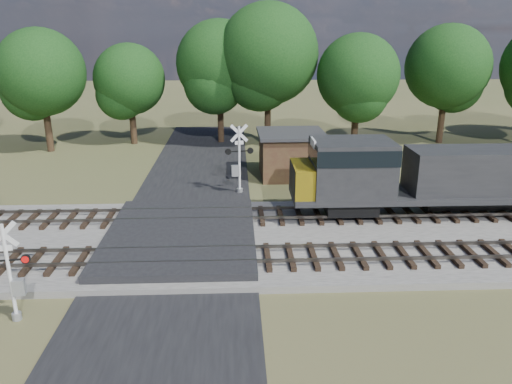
{
  "coord_description": "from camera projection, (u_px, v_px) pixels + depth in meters",
  "views": [
    {
      "loc": [
        2.67,
        -21.59,
        9.8
      ],
      "look_at": [
        3.66,
        2.0,
        2.05
      ],
      "focal_mm": 35.0,
      "sensor_mm": 36.0,
      "label": 1
    }
  ],
  "objects": [
    {
      "name": "road",
      "position": [
        180.0,
        247.0,
        23.44
      ],
      "size": [
        7.0,
        60.0,
        0.08
      ],
      "primitive_type": "cube",
      "color": "black",
      "rests_on": "ground"
    },
    {
      "name": "track_far",
      "position": [
        245.0,
        216.0,
        26.29
      ],
      "size": [
        140.0,
        2.6,
        0.33
      ],
      "color": "black",
      "rests_on": "ballast_bed"
    },
    {
      "name": "crossing_panel",
      "position": [
        181.0,
        237.0,
        23.82
      ],
      "size": [
        7.0,
        9.0,
        0.62
      ],
      "primitive_type": "cube",
      "color": "#262628",
      "rests_on": "ground"
    },
    {
      "name": "equipment_shed",
      "position": [
        291.0,
        154.0,
        34.43
      ],
      "size": [
        4.61,
        4.61,
        3.1
      ],
      "rotation": [
        0.0,
        0.0,
        0.01
      ],
      "color": "#41251B",
      "rests_on": "ground"
    },
    {
      "name": "crossing_signal_far",
      "position": [
        238.0,
        165.0,
        30.61
      ],
      "size": [
        1.75,
        0.44,
        4.36
      ],
      "rotation": [
        0.0,
        0.0,
        3.31
      ],
      "color": "silver",
      "rests_on": "ground"
    },
    {
      "name": "ground",
      "position": [
        180.0,
        248.0,
        23.45
      ],
      "size": [
        160.0,
        160.0,
        0.0
      ],
      "primitive_type": "plane",
      "color": "#4B532C",
      "rests_on": "ground"
    },
    {
      "name": "track_near",
      "position": [
        247.0,
        257.0,
        21.54
      ],
      "size": [
        140.0,
        2.6,
        0.33
      ],
      "color": "black",
      "rests_on": "ballast_bed"
    },
    {
      "name": "treeline",
      "position": [
        277.0,
        67.0,
        41.61
      ],
      "size": [
        78.47,
        10.93,
        12.0
      ],
      "color": "black",
      "rests_on": "ground"
    },
    {
      "name": "crossing_signal_near",
      "position": [
        13.0,
        280.0,
        17.17
      ],
      "size": [
        1.5,
        0.36,
        3.74
      ],
      "rotation": [
        0.0,
        0.0,
        0.14
      ],
      "color": "silver",
      "rests_on": "ground"
    },
    {
      "name": "ballast_bed",
      "position": [
        387.0,
        237.0,
        24.27
      ],
      "size": [
        140.0,
        10.0,
        0.3
      ],
      "primitive_type": "cube",
      "color": "gray",
      "rests_on": "ground"
    }
  ]
}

